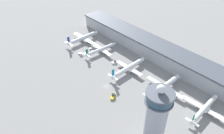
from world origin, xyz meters
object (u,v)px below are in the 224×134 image
(airplane_gate_delta, at_px, (164,87))
(service_truck_fuel, at_px, (91,50))
(service_truck_water, at_px, (81,54))
(airplane_gate_charlie, at_px, (128,68))
(control_tower, at_px, (155,122))
(service_truck_catering, at_px, (113,96))
(airplane_gate_alpha, at_px, (83,38))
(service_truck_baggage, at_px, (115,62))
(airplane_gate_echo, at_px, (204,109))
(airplane_gate_bravo, at_px, (101,49))

(airplane_gate_delta, relative_size, service_truck_fuel, 6.14)
(service_truck_water, bearing_deg, airplane_gate_charlie, 17.99)
(control_tower, xyz_separation_m, service_truck_catering, (-52.41, 13.16, -25.39))
(service_truck_fuel, bearing_deg, service_truck_catering, -23.14)
(control_tower, distance_m, service_truck_fuel, 133.92)
(airplane_gate_alpha, bearing_deg, airplane_gate_delta, 1.00)
(service_truck_fuel, relative_size, service_truck_baggage, 1.06)
(airplane_gate_echo, bearing_deg, airplane_gate_charlie, -175.08)
(service_truck_catering, distance_m, service_truck_water, 73.49)
(airplane_gate_alpha, bearing_deg, service_truck_catering, -21.11)
(service_truck_catering, height_order, service_truck_fuel, service_truck_fuel)
(airplane_gate_charlie, height_order, service_truck_catering, airplane_gate_charlie)
(airplane_gate_echo, relative_size, service_truck_fuel, 5.78)
(airplane_gate_delta, height_order, service_truck_fuel, airplane_gate_delta)
(airplane_gate_bravo, height_order, service_truck_fuel, airplane_gate_bravo)
(control_tower, relative_size, service_truck_baggage, 8.58)
(airplane_gate_charlie, xyz_separation_m, airplane_gate_echo, (75.88, 6.53, -0.26))
(airplane_gate_echo, bearing_deg, service_truck_fuel, -175.36)
(control_tower, height_order, airplane_gate_bravo, control_tower)
(airplane_gate_alpha, distance_m, service_truck_catering, 100.34)
(control_tower, xyz_separation_m, airplane_gate_echo, (6.83, 54.37, -22.63))
(airplane_gate_bravo, relative_size, service_truck_water, 5.75)
(airplane_gate_echo, bearing_deg, service_truck_water, -169.45)
(service_truck_fuel, height_order, service_truck_water, service_truck_fuel)
(airplane_gate_echo, distance_m, service_truck_baggage, 95.44)
(airplane_gate_charlie, bearing_deg, control_tower, -34.71)
(airplane_gate_charlie, bearing_deg, service_truck_fuel, -175.75)
(service_truck_catering, bearing_deg, service_truck_baggage, 136.45)
(airplane_gate_charlie, height_order, airplane_gate_echo, airplane_gate_charlie)
(airplane_gate_alpha, height_order, airplane_gate_bravo, airplane_gate_alpha)
(control_tower, xyz_separation_m, service_truck_water, (-123.95, 30.02, -25.50))
(control_tower, height_order, service_truck_fuel, control_tower)
(service_truck_catering, relative_size, service_truck_fuel, 1.16)
(airplane_gate_charlie, height_order, service_truck_fuel, airplane_gate_charlie)
(airplane_gate_alpha, xyz_separation_m, airplane_gate_delta, (116.69, 2.04, -0.43))
(airplane_gate_alpha, height_order, service_truck_baggage, airplane_gate_alpha)
(control_tower, distance_m, service_truck_baggage, 103.36)
(airplane_gate_charlie, distance_m, service_truck_baggage, 19.51)
(service_truck_baggage, height_order, service_truck_water, service_truck_water)
(airplane_gate_alpha, xyz_separation_m, service_truck_baggage, (57.66, -1.99, -3.76))
(airplane_gate_delta, height_order, service_truck_baggage, airplane_gate_delta)
(airplane_gate_bravo, bearing_deg, service_truck_fuel, -150.67)
(airplane_gate_delta, bearing_deg, service_truck_fuel, -175.44)
(service_truck_catering, height_order, service_truck_baggage, service_truck_catering)
(airplane_gate_alpha, bearing_deg, service_truck_water, -41.19)
(service_truck_fuel, relative_size, service_truck_water, 0.99)
(airplane_gate_delta, xyz_separation_m, airplane_gate_echo, (36.10, 3.06, -0.42))
(control_tower, xyz_separation_m, airplane_gate_bravo, (-113.13, 49.86, -22.60))
(airplane_gate_charlie, xyz_separation_m, service_truck_baggage, (-19.24, -0.56, -3.17))
(airplane_gate_delta, bearing_deg, control_tower, -60.30)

